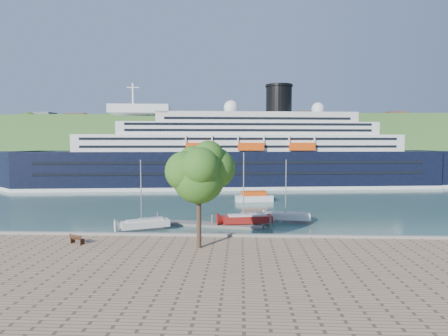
% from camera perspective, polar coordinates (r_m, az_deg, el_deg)
% --- Properties ---
extents(ground, '(400.00, 400.00, 0.00)m').
position_cam_1_polar(ground, '(44.23, -5.28, -11.46)').
color(ground, '#325A50').
rests_on(ground, ground).
extents(far_hillside, '(400.00, 50.00, 24.00)m').
position_cam_1_polar(far_hillside, '(187.31, 0.79, 4.07)').
color(far_hillside, '#396227').
rests_on(far_hillside, ground).
extents(quay_coping, '(220.00, 0.50, 0.30)m').
position_cam_1_polar(quay_coping, '(43.74, -5.32, -10.07)').
color(quay_coping, slate).
rests_on(quay_coping, promenade).
extents(cruise_ship, '(120.30, 30.32, 26.75)m').
position_cam_1_polar(cruise_ship, '(97.89, 1.08, 4.94)').
color(cruise_ship, black).
rests_on(cruise_ship, ground).
extents(park_bench, '(1.86, 1.37, 1.11)m').
position_cam_1_polar(park_bench, '(43.17, -21.45, -9.98)').
color(park_bench, '#412212').
rests_on(park_bench, promenade).
extents(promenade_tree, '(7.10, 7.10, 11.76)m').
position_cam_1_polar(promenade_tree, '(37.83, -3.86, -3.44)').
color(promenade_tree, '#265B18').
rests_on(promenade_tree, promenade).
extents(floating_pontoon, '(18.40, 5.53, 0.41)m').
position_cam_1_polar(floating_pontoon, '(53.44, -3.94, -8.51)').
color(floating_pontoon, slate).
rests_on(floating_pontoon, ground).
extents(sailboat_white_near, '(7.11, 4.79, 9.00)m').
position_cam_1_polar(sailboat_white_near, '(50.51, -11.97, -4.37)').
color(sailboat_white_near, silver).
rests_on(sailboat_white_near, ground).
extents(sailboat_red, '(7.88, 3.46, 9.85)m').
position_cam_1_polar(sailboat_red, '(52.13, 3.58, -3.56)').
color(sailboat_red, maroon).
rests_on(sailboat_red, ground).
extents(sailboat_white_far, '(7.00, 2.85, 8.79)m').
position_cam_1_polar(sailboat_white_far, '(55.49, 9.89, -3.70)').
color(sailboat_white_far, silver).
rests_on(sailboat_white_far, ground).
extents(tender_launch, '(7.71, 3.90, 2.03)m').
position_cam_1_polar(tender_launch, '(74.63, 4.61, -4.30)').
color(tender_launch, '#E5480D').
rests_on(tender_launch, ground).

